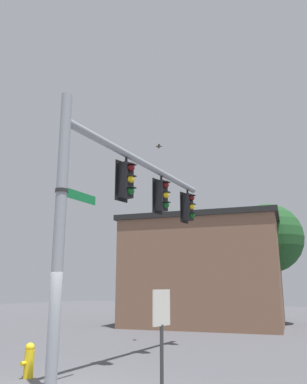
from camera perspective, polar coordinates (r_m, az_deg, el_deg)
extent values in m
cylinder|color=gray|center=(8.98, -13.59, -5.76)|extent=(0.26, 0.26, 6.73)
cylinder|color=gray|center=(12.71, -1.05, 3.97)|extent=(7.81, 1.32, 0.21)
cylinder|color=black|center=(11.66, -4.00, 4.63)|extent=(0.08, 0.08, 0.18)
cube|color=black|center=(11.48, -4.05, 1.71)|extent=(0.36, 0.30, 1.05)
sphere|color=#590F0F|center=(11.46, -3.30, 3.55)|extent=(0.22, 0.22, 0.22)
cube|color=black|center=(11.48, -3.22, 4.04)|extent=(0.24, 0.20, 0.03)
sphere|color=yellow|center=(11.36, -3.33, 1.86)|extent=(0.22, 0.22, 0.22)
cube|color=black|center=(11.37, -3.24, 2.36)|extent=(0.24, 0.20, 0.03)
sphere|color=#0F4C19|center=(11.27, -3.35, 0.15)|extent=(0.22, 0.22, 0.22)
cube|color=black|center=(11.28, -3.27, 0.65)|extent=(0.24, 0.20, 0.03)
cube|color=black|center=(11.59, -4.69, 1.58)|extent=(0.54, 0.03, 1.22)
cylinder|color=black|center=(13.54, 1.14, 1.99)|extent=(0.08, 0.08, 0.18)
cube|color=black|center=(13.39, 1.15, -0.55)|extent=(0.36, 0.30, 1.05)
sphere|color=#590F0F|center=(13.37, 1.80, 1.02)|extent=(0.22, 0.22, 0.22)
cube|color=black|center=(13.38, 1.87, 1.44)|extent=(0.24, 0.20, 0.03)
sphere|color=yellow|center=(13.28, 1.81, -0.44)|extent=(0.22, 0.22, 0.22)
cube|color=black|center=(13.30, 1.88, -0.01)|extent=(0.24, 0.20, 0.03)
sphere|color=#0F4C19|center=(13.21, 1.82, -1.92)|extent=(0.22, 0.22, 0.22)
cube|color=black|center=(13.22, 1.89, -1.49)|extent=(0.24, 0.20, 0.03)
cube|color=black|center=(13.49, 0.56, -0.65)|extent=(0.54, 0.03, 1.22)
cylinder|color=black|center=(15.53, 4.98, 0.00)|extent=(0.08, 0.08, 0.18)
cube|color=black|center=(15.40, 5.02, -2.23)|extent=(0.36, 0.30, 1.05)
sphere|color=#590F0F|center=(15.38, 5.59, -0.87)|extent=(0.22, 0.22, 0.22)
cube|color=black|center=(15.39, 5.65, -0.50)|extent=(0.24, 0.20, 0.03)
sphere|color=yellow|center=(15.30, 5.62, -2.14)|extent=(0.22, 0.22, 0.22)
cube|color=black|center=(15.31, 5.68, -1.77)|extent=(0.24, 0.20, 0.03)
sphere|color=#0F4C19|center=(15.24, 5.65, -3.43)|extent=(0.22, 0.22, 0.22)
cube|color=black|center=(15.25, 5.71, -3.06)|extent=(0.24, 0.20, 0.03)
cube|color=black|center=(15.49, 4.49, -2.30)|extent=(0.54, 0.03, 1.22)
cube|color=#147238|center=(9.68, -10.51, -0.70)|extent=(1.10, 0.19, 0.22)
cube|color=white|center=(9.69, -10.58, -0.71)|extent=(1.10, 0.16, 0.04)
cylinder|color=#262626|center=(9.16, -13.26, 0.18)|extent=(0.30, 0.30, 0.08)
ellipsoid|color=#4C4742|center=(16.55, 0.79, 6.69)|extent=(0.25, 0.28, 0.09)
cube|color=#4C4742|center=(16.53, 0.79, 6.75)|extent=(0.33, 0.29, 0.13)
cube|color=#4C4742|center=(16.57, 0.79, 6.70)|extent=(0.34, 0.29, 0.06)
cube|color=brown|center=(23.56, 7.39, -11.75)|extent=(8.39, 9.98, 5.84)
cube|color=black|center=(26.86, 8.87, -11.29)|extent=(3.26, 7.63, 0.30)
cube|color=black|center=(23.85, 7.17, -4.36)|extent=(8.73, 10.38, 0.30)
cylinder|color=#4C3823|center=(25.29, 16.90, -13.92)|extent=(0.28, 0.28, 3.63)
sphere|color=#1E4C23|center=(25.46, 16.39, -6.47)|extent=(4.26, 4.26, 4.26)
cylinder|color=yellow|center=(11.01, -17.73, -22.80)|extent=(0.24, 0.24, 0.65)
sphere|color=yellow|center=(10.95, -17.57, -20.82)|extent=(0.23, 0.23, 0.23)
cylinder|color=yellow|center=(10.91, -18.49, -22.66)|extent=(0.12, 0.10, 0.10)
cylinder|color=#333333|center=(8.94, 1.21, -23.24)|extent=(0.08, 0.08, 1.40)
cube|color=silver|center=(8.82, 1.18, -16.51)|extent=(0.60, 0.04, 0.76)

